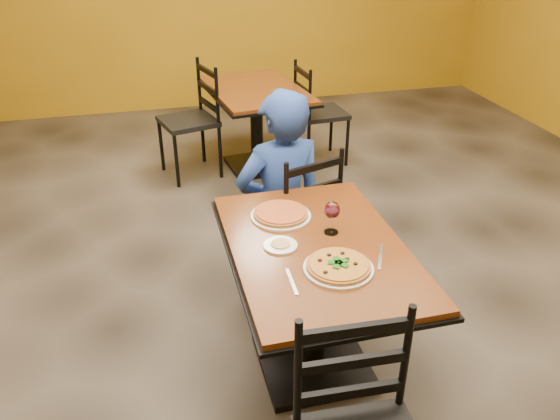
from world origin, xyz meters
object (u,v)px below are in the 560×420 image
object	(u,v)px
plate_main	(338,268)
side_plate	(280,245)
chair_second_right	(321,114)
pizza_main	(339,265)
chair_second_left	(188,122)
pizza_far	(281,213)
diner	(281,182)
table_main	(316,279)
chair_main_far	(295,215)
table_second	(256,110)
plate_far	(281,216)
wine_glass	(332,216)

from	to	relation	value
plate_main	side_plate	bearing A→B (deg)	129.18
chair_second_right	side_plate	xyz separation A→B (m)	(-1.03, -2.54, 0.29)
plate_main	pizza_main	size ratio (longest dim) A/B	1.09
pizza_main	plate_main	bearing A→B (deg)	0.00
chair_second_left	pizza_far	size ratio (longest dim) A/B	3.52
chair_second_left	diner	world-z (taller)	diner
table_main	chair_main_far	distance (m)	0.81
diner	pizza_far	distance (m)	0.72
table_main	diner	size ratio (longest dim) A/B	1.01
table_second	pizza_main	distance (m)	2.80
diner	table_main	bearing A→B (deg)	77.70
chair_second_right	plate_far	world-z (taller)	chair_second_right
chair_main_far	wine_glass	distance (m)	0.80
table_second	plate_far	world-z (taller)	plate_far
wine_glass	pizza_main	bearing A→B (deg)	-103.03
chair_second_right	plate_main	distance (m)	2.92
chair_second_left	plate_main	bearing A→B (deg)	-7.01
chair_main_far	side_plate	size ratio (longest dim) A/B	5.83
chair_second_right	plate_main	size ratio (longest dim) A/B	3.00
pizza_far	wine_glass	distance (m)	0.30
table_second	chair_main_far	size ratio (longest dim) A/B	1.33
pizza_far	side_plate	xyz separation A→B (m)	(-0.07, -0.27, -0.02)
chair_main_far	diner	size ratio (longest dim) A/B	0.77
pizza_main	chair_main_far	bearing A→B (deg)	85.06
table_main	pizza_far	bearing A→B (deg)	107.86
chair_main_far	chair_second_left	bearing A→B (deg)	-93.57
chair_second_right	pizza_main	distance (m)	2.92
chair_main_far	plate_far	world-z (taller)	chair_main_far
side_plate	diner	bearing A→B (deg)	75.60
table_main	pizza_far	world-z (taller)	pizza_far
table_second	pizza_far	distance (m)	2.30
table_second	chair_second_left	size ratio (longest dim) A/B	1.26
chair_second_left	plate_far	xyz separation A→B (m)	(0.25, -2.27, 0.26)
plate_main	plate_far	world-z (taller)	same
plate_main	wine_glass	size ratio (longest dim) A/B	1.72
chair_second_left	chair_second_right	size ratio (longest dim) A/B	1.06
chair_main_far	pizza_far	bearing A→B (deg)	47.96
side_plate	table_main	bearing A→B (deg)	-11.29
table_main	pizza_main	xyz separation A→B (m)	(0.03, -0.21, 0.21)
chair_main_far	wine_glass	bearing A→B (deg)	70.32
table_main	pizza_main	world-z (taller)	pizza_main
chair_second_left	side_plate	distance (m)	2.56
chair_main_far	chair_second_right	world-z (taller)	chair_main_far
chair_second_left	plate_far	size ratio (longest dim) A/B	3.18
plate_main	plate_far	distance (m)	0.53
table_second	plate_main	size ratio (longest dim) A/B	3.99
chair_main_far	wine_glass	size ratio (longest dim) A/B	5.18
table_second	plate_main	distance (m)	2.80
table_second	diner	world-z (taller)	diner
plate_main	wine_glass	world-z (taller)	wine_glass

